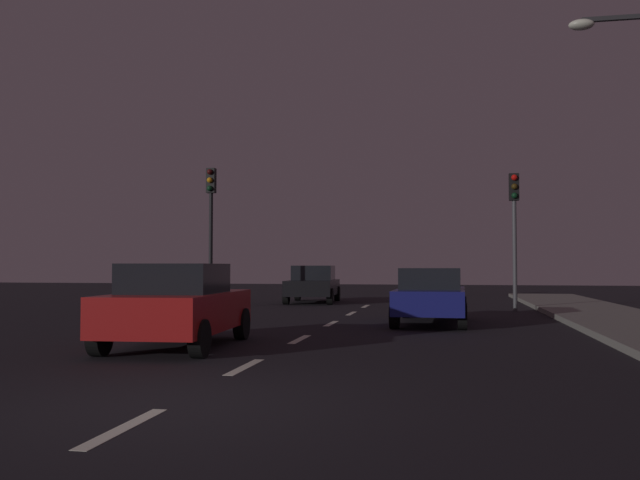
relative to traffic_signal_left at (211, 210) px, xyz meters
The scene contains 12 objects.
ground_plane 10.93m from the traffic_signal_left, 58.52° to the right, with size 80.00×80.00×0.00m, color black.
lane_stripe_nearest 18.20m from the traffic_signal_left, 72.40° to the right, with size 0.16×1.60×0.01m, color silver.
lane_stripe_second 14.71m from the traffic_signal_left, 67.78° to the right, with size 0.16×1.60×0.01m, color silver.
lane_stripe_third 11.41m from the traffic_signal_left, 60.18° to the right, with size 0.16×1.60×0.01m, color silver.
lane_stripe_fourth 8.55m from the traffic_signal_left, 46.13° to the right, with size 0.16×1.60×0.01m, color silver.
lane_stripe_fifth 6.70m from the traffic_signal_left, 18.59° to the right, with size 0.16×1.60×0.01m, color silver.
lane_stripe_sixth 6.75m from the traffic_signal_left, 20.19° to the left, with size 0.16×1.60×0.01m, color silver.
traffic_signal_left is the anchor object (origin of this frame).
traffic_signal_right 10.62m from the traffic_signal_left, ahead, with size 0.32×0.38×4.59m.
car_stopped_ahead 9.87m from the traffic_signal_left, 32.54° to the right, with size 1.92×4.51×1.46m.
car_adjacent_lane 11.97m from the traffic_signal_left, 72.85° to the right, with size 2.16×4.04×1.56m.
car_oncoming_far 5.78m from the traffic_signal_left, 54.27° to the left, with size 2.18×4.13×1.53m.
Camera 1 is at (2.98, -7.03, 1.52)m, focal length 37.30 mm.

